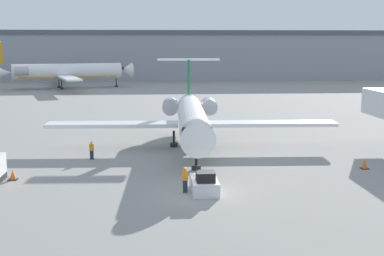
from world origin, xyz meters
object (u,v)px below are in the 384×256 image
(worker_near_tug, at_px, (185,179))
(traffic_cone_right, at_px, (365,164))
(traffic_cone_left, at_px, (13,175))
(pushback_tug, at_px, (204,184))
(airplane_main, at_px, (192,118))
(worker_by_wing, at_px, (92,150))
(airplane_parked_far_right, at_px, (64,72))

(worker_near_tug, height_order, traffic_cone_right, worker_near_tug)
(worker_near_tug, distance_m, traffic_cone_left, 13.93)
(pushback_tug, height_order, worker_near_tug, worker_near_tug)
(worker_near_tug, bearing_deg, traffic_cone_right, 21.45)
(traffic_cone_left, bearing_deg, airplane_main, 38.65)
(worker_by_wing, bearing_deg, traffic_cone_left, -126.95)
(traffic_cone_right, bearing_deg, traffic_cone_left, -176.91)
(worker_near_tug, distance_m, traffic_cone_right, 16.77)
(traffic_cone_left, relative_size, traffic_cone_right, 0.95)
(airplane_main, height_order, worker_near_tug, airplane_main)
(airplane_main, bearing_deg, worker_near_tug, -95.92)
(airplane_main, relative_size, worker_by_wing, 17.53)
(worker_near_tug, height_order, worker_by_wing, worker_near_tug)
(traffic_cone_right, bearing_deg, worker_near_tug, -158.55)
(worker_by_wing, bearing_deg, worker_near_tug, -56.07)
(worker_near_tug, bearing_deg, pushback_tug, 1.04)
(pushback_tug, height_order, traffic_cone_right, pushback_tug)
(airplane_parked_far_right, bearing_deg, airplane_main, -71.66)
(airplane_parked_far_right, bearing_deg, traffic_cone_left, -83.60)
(worker_by_wing, relative_size, airplane_parked_far_right, 0.04)
(worker_near_tug, relative_size, traffic_cone_left, 2.37)
(airplane_main, distance_m, worker_near_tug, 16.68)
(pushback_tug, distance_m, worker_by_wing, 14.83)
(worker_by_wing, distance_m, traffic_cone_left, 8.85)
(airplane_main, xyz_separation_m, worker_near_tug, (-1.71, -16.46, -2.10))
(airplane_main, relative_size, airplane_parked_far_right, 0.77)
(airplane_main, distance_m, traffic_cone_left, 19.21)
(traffic_cone_left, distance_m, airplane_parked_far_right, 86.35)
(traffic_cone_left, height_order, traffic_cone_right, traffic_cone_right)
(traffic_cone_left, relative_size, airplane_parked_far_right, 0.02)
(pushback_tug, bearing_deg, traffic_cone_left, 162.59)
(traffic_cone_right, height_order, airplane_parked_far_right, airplane_parked_far_right)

